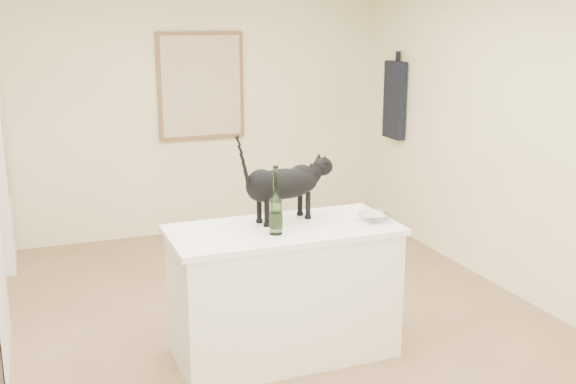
{
  "coord_description": "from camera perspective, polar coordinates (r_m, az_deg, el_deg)",
  "views": [
    {
      "loc": [
        -1.39,
        -4.15,
        2.21
      ],
      "look_at": [
        0.15,
        -0.15,
        1.12
      ],
      "focal_mm": 42.32,
      "sensor_mm": 36.0,
      "label": 1
    }
  ],
  "objects": [
    {
      "name": "fridge_paper",
      "position": [
        6.57,
        -22.84,
        5.45
      ],
      "size": [
        0.01,
        0.13,
        0.16
      ],
      "primitive_type": "cube",
      "rotation": [
        0.0,
        0.0,
        0.02
      ],
      "color": "silver",
      "rests_on": "fridge"
    },
    {
      "name": "wall_right",
      "position": [
        5.6,
        19.94,
        4.05
      ],
      "size": [
        0.0,
        5.5,
        5.5
      ],
      "primitive_type": "plane",
      "rotation": [
        1.57,
        0.0,
        -1.57
      ],
      "color": "#FFF7C5",
      "rests_on": "ground"
    },
    {
      "name": "glass_bowl",
      "position": [
        4.58,
        7.27,
        -2.13
      ],
      "size": [
        0.24,
        0.24,
        0.05
      ],
      "primitive_type": "imported",
      "rotation": [
        0.0,
        0.0,
        0.1
      ],
      "color": "silver",
      "rests_on": "island_top"
    },
    {
      "name": "floor",
      "position": [
        4.91,
        -2.32,
        -12.52
      ],
      "size": [
        5.5,
        5.5,
        0.0
      ],
      "primitive_type": "plane",
      "color": "#9C7953",
      "rests_on": "ground"
    },
    {
      "name": "artwork_canvas",
      "position": [
        7.09,
        -7.27,
        8.8
      ],
      "size": [
        0.82,
        0.0,
        1.02
      ],
      "primitive_type": "cube",
      "color": "beige",
      "rests_on": "wall_back"
    },
    {
      "name": "black_cat",
      "position": [
        4.5,
        -0.47,
        0.34
      ],
      "size": [
        0.68,
        0.32,
        0.46
      ],
      "primitive_type": null,
      "rotation": [
        0.0,
        0.0,
        0.2
      ],
      "color": "black",
      "rests_on": "island_top"
    },
    {
      "name": "artwork_frame",
      "position": [
        7.11,
        -7.3,
        8.82
      ],
      "size": [
        0.9,
        0.03,
        1.1
      ],
      "primitive_type": "cube",
      "color": "brown",
      "rests_on": "wall_back"
    },
    {
      "name": "wall_back",
      "position": [
        7.1,
        -9.66,
        6.69
      ],
      "size": [
        4.5,
        0.0,
        4.5
      ],
      "primitive_type": "plane",
      "rotation": [
        1.57,
        0.0,
        0.0
      ],
      "color": "#FFF7C5",
      "rests_on": "ground"
    },
    {
      "name": "hanging_garment",
      "position": [
        7.21,
        8.94,
        7.63
      ],
      "size": [
        0.08,
        0.34,
        0.8
      ],
      "primitive_type": "cube",
      "color": "black",
      "rests_on": "wall_right"
    },
    {
      "name": "island_base",
      "position": [
        4.59,
        -0.36,
        -8.58
      ],
      "size": [
        1.44,
        0.67,
        0.86
      ],
      "primitive_type": "cube",
      "color": "white",
      "rests_on": "floor"
    },
    {
      "name": "wine_bottle",
      "position": [
        4.23,
        -1.03,
        -1.04
      ],
      "size": [
        0.09,
        0.09,
        0.39
      ],
      "primitive_type": "cylinder",
      "rotation": [
        0.0,
        0.0,
        -0.05
      ],
      "color": "#2B5B24",
      "rests_on": "island_top"
    },
    {
      "name": "wall_front",
      "position": [
        2.18,
        21.9,
        -11.56
      ],
      "size": [
        4.5,
        0.0,
        4.5
      ],
      "primitive_type": "plane",
      "rotation": [
        -1.57,
        0.0,
        0.0
      ],
      "color": "#FFF7C5",
      "rests_on": "ground"
    },
    {
      "name": "island_top",
      "position": [
        4.43,
        -0.37,
        -3.22
      ],
      "size": [
        1.5,
        0.7,
        0.04
      ],
      "primitive_type": "cube",
      "color": "white",
      "rests_on": "island_base"
    }
  ]
}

